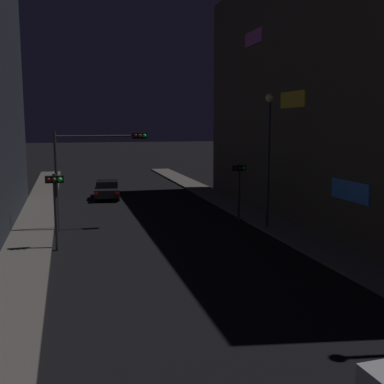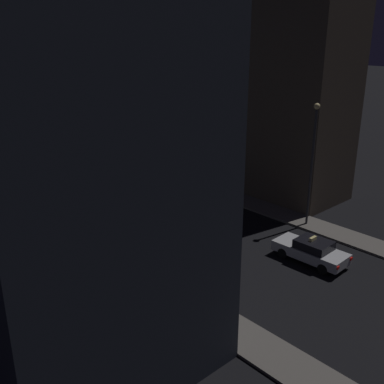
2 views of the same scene
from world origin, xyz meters
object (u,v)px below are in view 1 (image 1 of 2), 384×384
at_px(far_car, 107,189).
at_px(traffic_light_left_kerb, 55,196).
at_px(traffic_light_overhead, 93,159).
at_px(traffic_light_right_kerb, 239,180).
at_px(street_lamp_far_block, 269,142).

relative_size(far_car, traffic_light_left_kerb, 1.31).
distance_m(traffic_light_overhead, traffic_light_right_kerb, 8.57).
bearing_deg(traffic_light_overhead, traffic_light_right_kerb, 2.57).
relative_size(traffic_light_overhead, traffic_light_right_kerb, 1.57).
bearing_deg(traffic_light_left_kerb, traffic_light_right_kerb, 21.83).
bearing_deg(traffic_light_right_kerb, traffic_light_overhead, -177.43).
bearing_deg(traffic_light_right_kerb, street_lamp_far_block, -76.09).
relative_size(traffic_light_left_kerb, traffic_light_right_kerb, 1.04).
distance_m(traffic_light_left_kerb, street_lamp_far_block, 11.30).
bearing_deg(traffic_light_right_kerb, far_car, 123.71).
distance_m(far_car, traffic_light_right_kerb, 12.46).
relative_size(traffic_light_left_kerb, street_lamp_far_block, 0.49).
xyz_separation_m(far_car, traffic_light_right_kerb, (6.85, -10.26, 1.72)).
bearing_deg(far_car, traffic_light_right_kerb, -56.29).
height_order(far_car, traffic_light_right_kerb, traffic_light_right_kerb).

